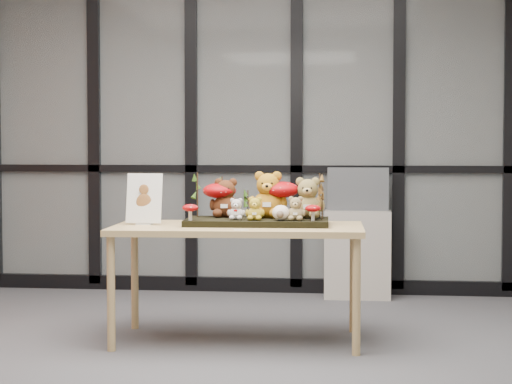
# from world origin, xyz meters

# --- Properties ---
(floor) EXTENTS (5.00, 5.00, 0.00)m
(floor) POSITION_xyz_m (0.00, 0.00, 0.00)
(floor) COLOR #525257
(floor) RESTS_ON ground
(room_shell) EXTENTS (5.00, 5.00, 5.00)m
(room_shell) POSITION_xyz_m (0.00, 0.00, 1.68)
(room_shell) COLOR #ACAAA2
(room_shell) RESTS_ON floor
(glass_partition) EXTENTS (4.90, 0.06, 2.78)m
(glass_partition) POSITION_xyz_m (-0.00, 2.47, 1.42)
(glass_partition) COLOR #2D383F
(glass_partition) RESTS_ON floor
(display_table) EXTENTS (1.61, 0.85, 0.74)m
(display_table) POSITION_xyz_m (0.22, 0.50, 0.68)
(display_table) COLOR tan
(display_table) RESTS_ON floor
(diorama_tray) EXTENTS (0.93, 0.49, 0.04)m
(diorama_tray) POSITION_xyz_m (0.34, 0.56, 0.76)
(diorama_tray) COLOR black
(diorama_tray) RESTS_ON display_table
(bear_pooh_yellow) EXTENTS (0.26, 0.24, 0.33)m
(bear_pooh_yellow) POSITION_xyz_m (0.40, 0.65, 0.95)
(bear_pooh_yellow) COLOR #A96E15
(bear_pooh_yellow) RESTS_ON diorama_tray
(bear_brown_medium) EXTENTS (0.22, 0.20, 0.28)m
(bear_brown_medium) POSITION_xyz_m (0.12, 0.67, 0.92)
(bear_brown_medium) COLOR #4A2311
(bear_brown_medium) RESTS_ON diorama_tray
(bear_tan_back) EXTENTS (0.23, 0.21, 0.29)m
(bear_tan_back) POSITION_xyz_m (0.65, 0.64, 0.93)
(bear_tan_back) COLOR olive
(bear_tan_back) RESTS_ON diorama_tray
(bear_small_yellow) EXTENTS (0.13, 0.12, 0.16)m
(bear_small_yellow) POSITION_xyz_m (0.34, 0.44, 0.86)
(bear_small_yellow) COLOR #B49522
(bear_small_yellow) RESTS_ON diorama_tray
(bear_white_bow) EXTENTS (0.12, 0.11, 0.15)m
(bear_white_bow) POSITION_xyz_m (0.21, 0.46, 0.86)
(bear_white_bow) COLOR beige
(bear_white_bow) RESTS_ON diorama_tray
(bear_beige_small) EXTENTS (0.13, 0.12, 0.17)m
(bear_beige_small) POSITION_xyz_m (0.59, 0.45, 0.86)
(bear_beige_small) COLOR olive
(bear_beige_small) RESTS_ON diorama_tray
(plush_cream_hedgehog) EXTENTS (0.08, 0.08, 0.11)m
(plush_cream_hedgehog) POSITION_xyz_m (0.50, 0.43, 0.84)
(plush_cream_hedgehog) COLOR white
(plush_cream_hedgehog) RESTS_ON diorama_tray
(mushroom_back_left) EXTENTS (0.22, 0.22, 0.25)m
(mushroom_back_left) POSITION_xyz_m (0.07, 0.69, 0.90)
(mushroom_back_left) COLOR #920408
(mushroom_back_left) RESTS_ON diorama_tray
(mushroom_back_right) EXTENTS (0.23, 0.23, 0.26)m
(mushroom_back_right) POSITION_xyz_m (0.48, 0.67, 0.91)
(mushroom_back_right) COLOR #920408
(mushroom_back_right) RESTS_ON diorama_tray
(mushroom_front_left) EXTENTS (0.10, 0.10, 0.11)m
(mushroom_front_left) POSITION_xyz_m (-0.07, 0.39, 0.84)
(mushroom_front_left) COLOR #920408
(mushroom_front_left) RESTS_ON diorama_tray
(mushroom_front_right) EXTENTS (0.10, 0.10, 0.11)m
(mushroom_front_right) POSITION_xyz_m (0.70, 0.45, 0.84)
(mushroom_front_right) COLOR #920408
(mushroom_front_right) RESTS_ON diorama_tray
(sprig_green_far_left) EXTENTS (0.05, 0.05, 0.29)m
(sprig_green_far_left) POSITION_xyz_m (-0.07, 0.66, 0.93)
(sprig_green_far_left) COLOR #193A0D
(sprig_green_far_left) RESTS_ON diorama_tray
(sprig_green_mid_left) EXTENTS (0.05, 0.05, 0.27)m
(sprig_green_mid_left) POSITION_xyz_m (0.08, 0.72, 0.91)
(sprig_green_mid_left) COLOR #193A0D
(sprig_green_mid_left) RESTS_ON diorama_tray
(sprig_dry_far_right) EXTENTS (0.05, 0.05, 0.29)m
(sprig_dry_far_right) POSITION_xyz_m (0.73, 0.68, 0.93)
(sprig_dry_far_right) COLOR brown
(sprig_dry_far_right) RESTS_ON diorama_tray
(sprig_dry_mid_right) EXTENTS (0.05, 0.05, 0.21)m
(sprig_dry_mid_right) POSITION_xyz_m (0.75, 0.56, 0.89)
(sprig_dry_mid_right) COLOR brown
(sprig_dry_mid_right) RESTS_ON diorama_tray
(sprig_green_centre) EXTENTS (0.05, 0.05, 0.18)m
(sprig_green_centre) POSITION_xyz_m (0.25, 0.74, 0.87)
(sprig_green_centre) COLOR #193A0D
(sprig_green_centre) RESTS_ON diorama_tray
(sign_holder) EXTENTS (0.23, 0.07, 0.33)m
(sign_holder) POSITION_xyz_m (-0.39, 0.49, 0.90)
(sign_holder) COLOR silver
(sign_holder) RESTS_ON display_table
(label_card) EXTENTS (0.09, 0.03, 0.00)m
(label_card) POSITION_xyz_m (0.28, 0.18, 0.74)
(label_card) COLOR white
(label_card) RESTS_ON display_table
(cabinet) EXTENTS (0.54, 0.31, 0.71)m
(cabinet) POSITION_xyz_m (0.97, 2.27, 0.36)
(cabinet) COLOR #9F978E
(cabinet) RESTS_ON floor
(monitor) EXTENTS (0.50, 0.05, 0.35)m
(monitor) POSITION_xyz_m (0.97, 2.29, 0.89)
(monitor) COLOR #515459
(monitor) RESTS_ON cabinet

